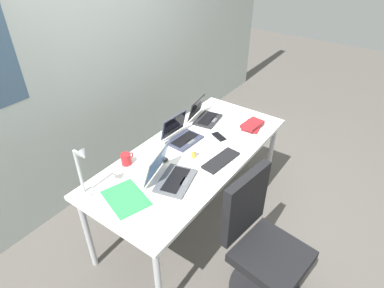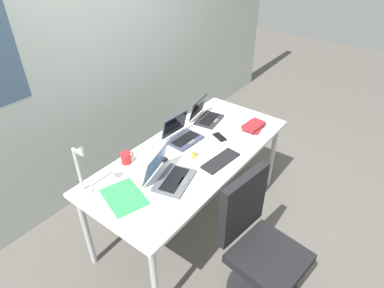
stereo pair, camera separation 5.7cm
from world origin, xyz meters
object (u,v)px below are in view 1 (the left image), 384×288
book_stack (252,125)px  office_chair (261,251)px  pill_bottle (194,153)px  paper_folder_mid_desk (126,198)px  desk_lamp (83,173)px  coffee_mug (126,159)px  external_keyboard (221,160)px  cell_phone (219,137)px  laptop_near_mouse (204,116)px  computer_mouse (162,159)px  laptop_center (181,135)px  laptop_front_left (170,175)px

book_stack → office_chair: (-0.88, -0.56, -0.37)m
pill_bottle → paper_folder_mid_desk: size_ratio=0.25×
desk_lamp → coffee_mug: (0.40, 0.04, -0.15)m
external_keyboard → cell_phone: bearing=40.7°
laptop_near_mouse → pill_bottle: size_ratio=3.81×
book_stack → paper_folder_mid_desk: (-1.28, 0.27, -0.02)m
computer_mouse → office_chair: office_chair is taller
book_stack → paper_folder_mid_desk: bearing=168.2°
computer_mouse → pill_bottle: size_ratio=1.22×
paper_folder_mid_desk → office_chair: bearing=-63.9°
coffee_mug → computer_mouse: bearing=-47.1°
pill_bottle → book_stack: bearing=-14.3°
laptop_near_mouse → laptop_center: laptop_center is taller
laptop_near_mouse → book_stack: bearing=-72.9°
desk_lamp → office_chair: (0.53, -1.05, -0.54)m
laptop_center → paper_folder_mid_desk: bearing=-170.8°
laptop_near_mouse → cell_phone: (-0.17, -0.26, -0.04)m
book_stack → office_chair: size_ratio=0.23×
laptop_front_left → book_stack: (0.97, -0.14, -0.02)m
book_stack → external_keyboard: bearing=-176.9°
laptop_near_mouse → laptop_center: size_ratio=1.04×
external_keyboard → paper_folder_mid_desk: (-0.71, 0.30, -0.01)m
desk_lamp → laptop_near_mouse: desk_lamp is taller
pill_bottle → office_chair: 0.85m
cell_phone → pill_bottle: bearing=-157.7°
laptop_center → office_chair: 1.09m
cell_phone → paper_folder_mid_desk: size_ratio=0.44×
external_keyboard → computer_mouse: (-0.26, 0.37, 0.01)m
cell_phone → coffee_mug: (-0.71, 0.37, 0.04)m
desk_lamp → pill_bottle: bearing=-23.2°
external_keyboard → office_chair: bearing=-113.8°
laptop_front_left → desk_lamp: bearing=141.7°
cell_phone → coffee_mug: 0.80m
pill_bottle → paper_folder_mid_desk: (-0.63, 0.10, -0.04)m
laptop_front_left → office_chair: (0.09, -0.70, -0.39)m
pill_bottle → external_keyboard: bearing=-68.1°
laptop_center → laptop_near_mouse: bearing=4.4°
external_keyboard → coffee_mug: bearing=134.2°
laptop_center → cell_phone: size_ratio=2.13×
laptop_center → book_stack: 0.65m
desk_lamp → paper_folder_mid_desk: (0.13, -0.22, -0.19)m
desk_lamp → laptop_front_left: (0.44, -0.35, -0.15)m
desk_lamp → laptop_front_left: desk_lamp is taller
paper_folder_mid_desk → coffee_mug: bearing=43.9°
external_keyboard → book_stack: book_stack is taller
laptop_front_left → computer_mouse: (0.14, 0.19, -0.03)m
pill_bottle → office_chair: size_ratio=0.08×
cell_phone → laptop_center: bearing=156.3°
computer_mouse → office_chair: size_ratio=0.10×
laptop_near_mouse → external_keyboard: bearing=-134.5°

